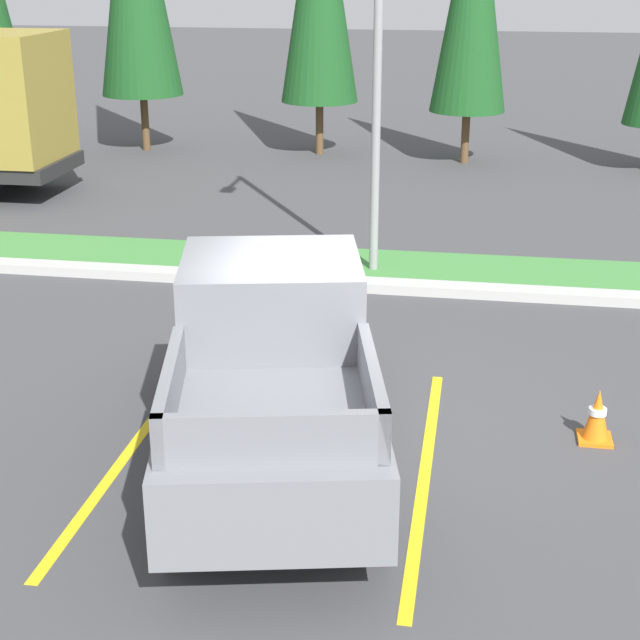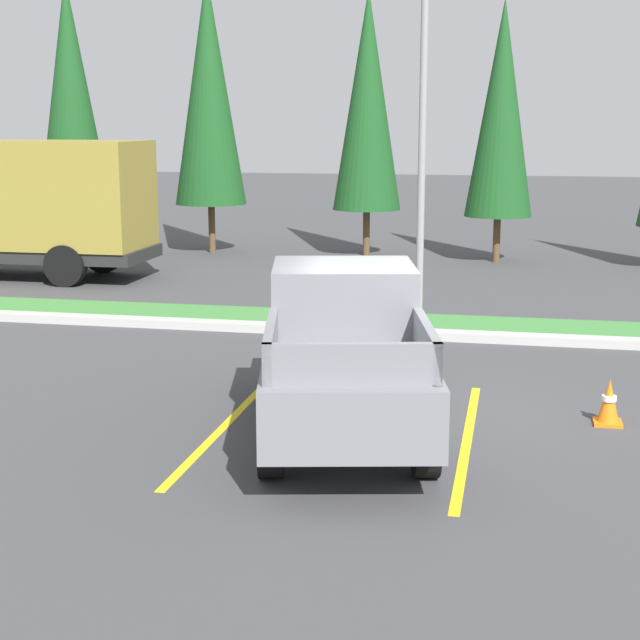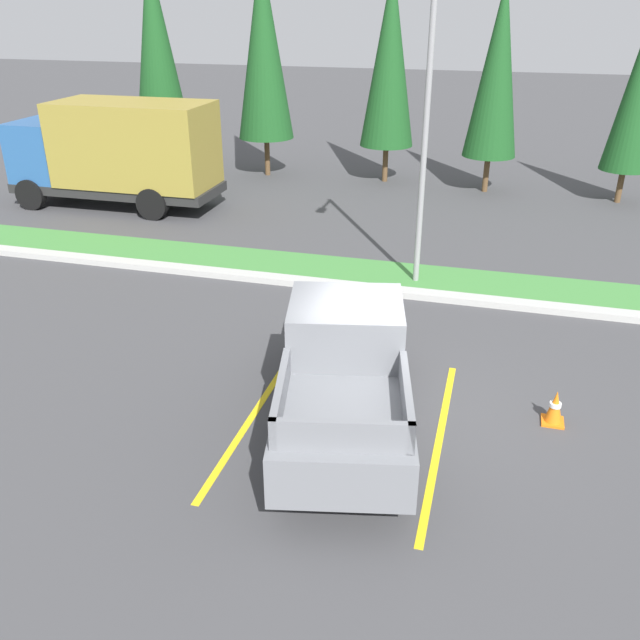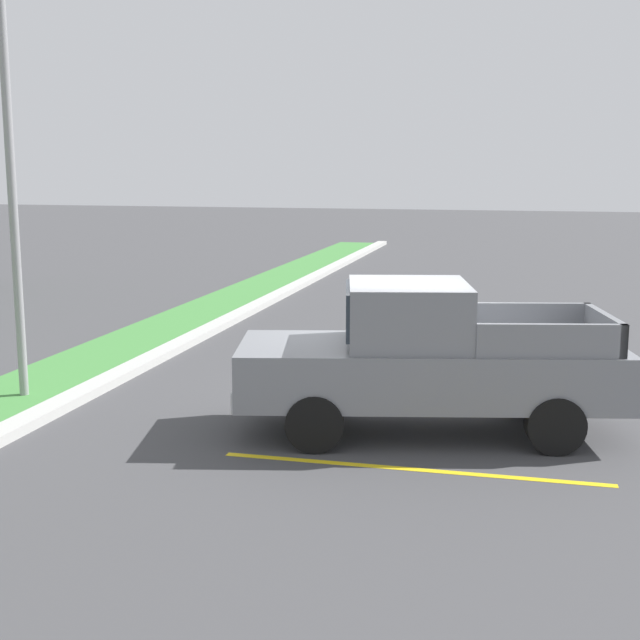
# 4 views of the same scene
# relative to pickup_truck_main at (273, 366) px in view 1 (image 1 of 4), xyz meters

# --- Properties ---
(ground_plane) EXTENTS (120.00, 120.00, 0.00)m
(ground_plane) POSITION_rel_pickup_truck_main_xyz_m (0.57, 0.53, -1.04)
(ground_plane) COLOR #424244
(parking_line_near) EXTENTS (0.12, 4.80, 0.01)m
(parking_line_near) POSITION_rel_pickup_truck_main_xyz_m (-1.54, -0.05, -1.04)
(parking_line_near) COLOR yellow
(parking_line_near) RESTS_ON ground
(parking_line_far) EXTENTS (0.12, 4.80, 0.01)m
(parking_line_far) POSITION_rel_pickup_truck_main_xyz_m (1.56, -0.05, -1.04)
(parking_line_far) COLOR yellow
(parking_line_far) RESTS_ON ground
(curb_strip) EXTENTS (56.00, 0.40, 0.15)m
(curb_strip) POSITION_rel_pickup_truck_main_xyz_m (0.57, 5.53, -0.97)
(curb_strip) COLOR #B2B2AD
(curb_strip) RESTS_ON ground
(grass_median) EXTENTS (56.00, 1.80, 0.06)m
(grass_median) POSITION_rel_pickup_truck_main_xyz_m (0.57, 6.63, -1.01)
(grass_median) COLOR #42843D
(grass_median) RESTS_ON ground
(pickup_truck_main) EXTENTS (2.96, 5.50, 2.10)m
(pickup_truck_main) POSITION_rel_pickup_truck_main_xyz_m (0.00, 0.00, 0.00)
(pickup_truck_main) COLOR black
(pickup_truck_main) RESTS_ON ground
(street_light) EXTENTS (0.24, 1.49, 7.14)m
(street_light) POSITION_rel_pickup_truck_main_xyz_m (0.28, 6.28, 3.09)
(street_light) COLOR gray
(street_light) RESTS_ON ground
(traffic_cone) EXTENTS (0.36, 0.36, 0.60)m
(traffic_cone) POSITION_rel_pickup_truck_main_xyz_m (3.32, 0.97, -0.75)
(traffic_cone) COLOR orange
(traffic_cone) RESTS_ON ground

